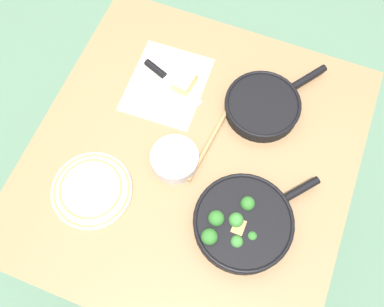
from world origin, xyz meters
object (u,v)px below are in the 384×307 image
(prep_bowl_steel, at_px, (175,159))
(skillet_broccoli, at_px, (243,223))
(wooden_spoon, at_px, (221,121))
(grater_knife, at_px, (165,76))
(skillet_eggs, at_px, (263,105))
(cheese_block, at_px, (185,82))
(dinner_plate_stack, at_px, (91,190))

(prep_bowl_steel, bearing_deg, skillet_broccoli, 66.34)
(wooden_spoon, distance_m, grater_knife, 0.25)
(skillet_broccoli, xyz_separation_m, skillet_eggs, (-0.39, -0.06, -0.00))
(cheese_block, bearing_deg, skillet_eggs, 91.91)
(cheese_block, height_order, dinner_plate_stack, cheese_block)
(skillet_broccoli, distance_m, skillet_eggs, 0.39)
(skillet_eggs, relative_size, wooden_spoon, 0.92)
(skillet_eggs, bearing_deg, wooden_spoon, 166.18)
(wooden_spoon, distance_m, prep_bowl_steel, 0.20)
(dinner_plate_stack, bearing_deg, wooden_spoon, 141.65)
(skillet_broccoli, relative_size, prep_bowl_steel, 2.41)
(wooden_spoon, height_order, grater_knife, grater_knife)
(dinner_plate_stack, bearing_deg, skillet_broccoli, 98.01)
(skillet_eggs, relative_size, cheese_block, 3.99)
(grater_knife, distance_m, cheese_block, 0.08)
(grater_knife, height_order, cheese_block, cheese_block)
(wooden_spoon, height_order, dinner_plate_stack, dinner_plate_stack)
(cheese_block, relative_size, prep_bowl_steel, 0.58)
(skillet_broccoli, height_order, grater_knife, skillet_broccoli)
(skillet_eggs, xyz_separation_m, prep_bowl_steel, (0.28, -0.20, -0.00))
(skillet_broccoli, relative_size, wooden_spoon, 0.96)
(skillet_eggs, height_order, grater_knife, skillet_eggs)
(grater_knife, xyz_separation_m, cheese_block, (0.00, 0.07, 0.01))
(cheese_block, bearing_deg, prep_bowl_steel, 15.44)
(cheese_block, distance_m, prep_bowl_steel, 0.28)
(cheese_block, xyz_separation_m, dinner_plate_stack, (0.44, -0.12, -0.01))
(skillet_eggs, xyz_separation_m, grater_knife, (0.00, -0.34, -0.02))
(skillet_eggs, xyz_separation_m, cheese_block, (0.01, -0.27, -0.00))
(grater_knife, distance_m, dinner_plate_stack, 0.45)
(skillet_broccoli, bearing_deg, wooden_spoon, 69.34)
(skillet_broccoli, relative_size, cheese_block, 4.16)
(skillet_eggs, bearing_deg, grater_knife, 126.12)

